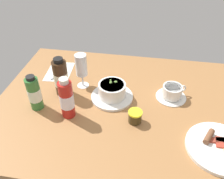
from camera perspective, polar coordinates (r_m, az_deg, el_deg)
name	(u,v)px	position (r cm, az deg, el deg)	size (l,w,h in cm)	color
ground_plane	(118,105)	(105.07, 1.57, -3.83)	(110.00, 84.00, 3.00)	#9E6B3D
porridge_bowl	(112,91)	(104.17, 0.01, -0.48)	(19.10, 19.10, 8.49)	white
cutlery_setting	(59,72)	(126.25, -12.91, 4.30)	(13.89, 19.14, 0.90)	white
coffee_cup	(172,92)	(108.37, 14.54, -0.67)	(13.79, 13.79, 6.25)	white
wine_glass	(81,67)	(108.36, -7.56, 5.62)	(5.76, 5.76, 17.10)	white
jam_jar	(135,117)	(94.24, 5.69, -6.64)	(5.68, 5.68, 5.36)	#3B2F16
sauce_bottle_brown	(61,78)	(106.53, -12.43, 2.84)	(6.49, 6.49, 18.73)	#382314
sauce_bottle_green	(34,93)	(102.18, -18.56, -0.92)	(5.53, 5.53, 16.42)	#337233
sauce_bottle_red	(67,99)	(94.41, -11.09, -2.35)	(5.71, 5.71, 18.66)	#B21E19
breakfast_plate	(220,147)	(94.49, 25.05, -12.74)	(24.03, 24.03, 3.70)	white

